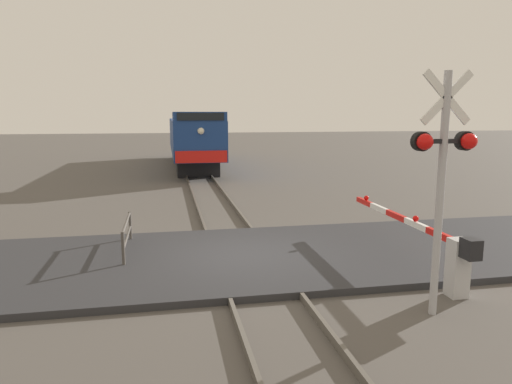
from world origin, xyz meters
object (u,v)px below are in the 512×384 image
(locomotive, at_px, (193,138))
(crossing_signal, at_px, (443,165))
(guard_railing, at_px, (127,234))
(crossing_gate, at_px, (440,248))

(locomotive, bearing_deg, crossing_signal, -83.39)
(crossing_signal, distance_m, guard_railing, 7.79)
(crossing_signal, xyz_separation_m, crossing_gate, (0.93, 1.35, -1.96))
(locomotive, height_order, guard_railing, locomotive)
(locomotive, xyz_separation_m, crossing_gate, (3.85, -23.80, -1.16))
(crossing_signal, relative_size, guard_railing, 1.85)
(guard_railing, bearing_deg, locomotive, 81.91)
(locomotive, relative_size, guard_railing, 6.75)
(crossing_gate, relative_size, guard_railing, 2.32)
(locomotive, xyz_separation_m, crossing_signal, (2.91, -25.15, 0.80))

